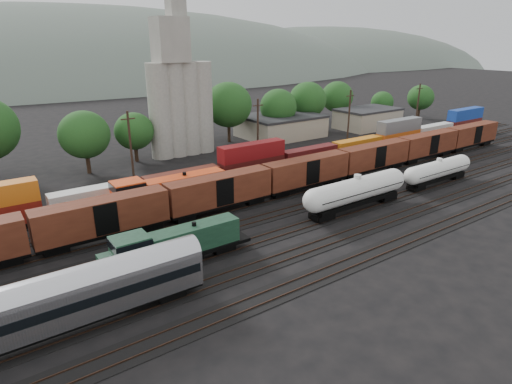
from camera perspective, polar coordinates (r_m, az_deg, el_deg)
ground at (r=57.73m, az=3.11°, el=-2.89°), size 600.00×600.00×0.00m
tracks at (r=57.72m, az=3.11°, el=-2.84°), size 180.00×33.20×0.20m
green_locomotive at (r=44.40m, az=-11.42°, el=-7.10°), size 16.16×2.85×4.28m
tank_car_a at (r=59.36m, az=13.25°, el=0.17°), size 18.29×3.28×4.79m
tank_car_b at (r=74.10m, az=23.10°, el=2.71°), size 15.75×2.82×4.13m
passenger_coach at (r=37.22m, az=-24.59°, el=-12.94°), size 23.22×2.86×5.27m
orange_locomotive at (r=59.16m, az=-12.25°, el=0.06°), size 19.12×3.19×4.78m
boxcar_string at (r=57.20m, az=-4.88°, el=0.20°), size 138.20×2.90×4.20m
container_wall at (r=67.52m, az=-6.23°, el=2.76°), size 160.00×2.60×5.80m
grain_silo at (r=86.54m, az=-10.11°, el=12.22°), size 13.40×5.00×29.00m
industrial_sheds at (r=88.86m, az=-7.61°, el=6.83°), size 119.38×17.26×5.10m
tree_band at (r=85.84m, az=-16.37°, el=9.07°), size 161.89×18.80×13.85m
utility_poles at (r=73.60m, az=-7.47°, el=7.06°), size 122.20×0.36×12.00m
distant_hills at (r=310.07m, az=-24.48°, el=10.14°), size 860.00×286.00×130.00m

